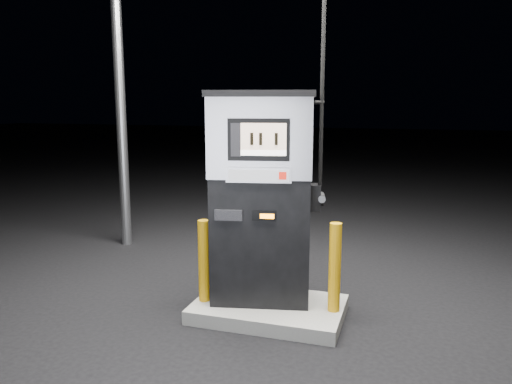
% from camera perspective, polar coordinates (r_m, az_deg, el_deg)
% --- Properties ---
extents(ground, '(80.00, 80.00, 0.00)m').
position_cam_1_polar(ground, '(5.61, 1.47, -13.95)').
color(ground, black).
rests_on(ground, ground).
extents(pump_island, '(1.60, 1.00, 0.15)m').
position_cam_1_polar(pump_island, '(5.58, 1.48, -13.25)').
color(pump_island, slate).
rests_on(pump_island, ground).
extents(fuel_dispenser, '(1.31, 0.89, 4.70)m').
position_cam_1_polar(fuel_dispenser, '(5.34, 0.65, -0.41)').
color(fuel_dispenser, black).
rests_on(fuel_dispenser, pump_island).
extents(bollard_left, '(0.13, 0.13, 0.90)m').
position_cam_1_polar(bollard_left, '(5.49, -5.98, -7.83)').
color(bollard_left, '#CB8D0B').
rests_on(bollard_left, pump_island).
extents(bollard_right, '(0.15, 0.15, 0.94)m').
position_cam_1_polar(bollard_right, '(5.26, 8.99, -8.52)').
color(bollard_right, '#CB8D0B').
rests_on(bollard_right, pump_island).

